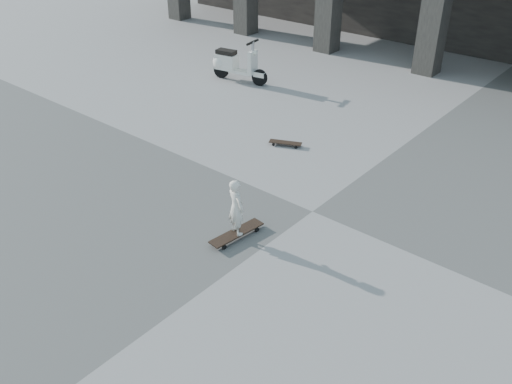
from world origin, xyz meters
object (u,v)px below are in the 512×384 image
Objects in this scene: longboard at (237,233)px; skateboard_spare at (285,143)px; scooter at (231,63)px; child at (236,207)px.

skateboard_spare is at bearing 31.56° from longboard.
skateboard_spare is (-1.48, 3.29, -0.02)m from longboard.
longboard is 1.43× the size of skateboard_spare.
skateboard_spare is 0.42× the size of scooter.
scooter is (-3.86, 2.47, 0.42)m from skateboard_spare.
child is at bearing 160.69° from longboard.
skateboard_spare is 0.74× the size of child.
scooter is (-5.34, 5.76, 0.40)m from longboard.
scooter is (-5.34, 5.76, -0.11)m from child.
child is (1.48, -3.29, 0.53)m from skateboard_spare.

